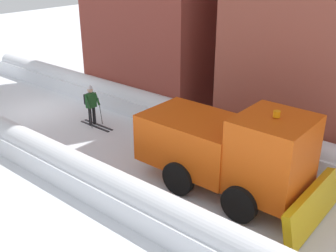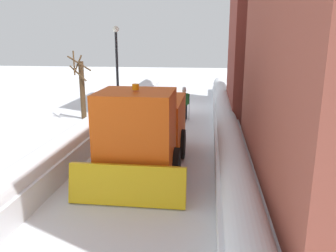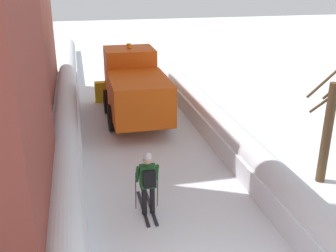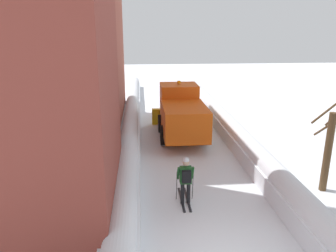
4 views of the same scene
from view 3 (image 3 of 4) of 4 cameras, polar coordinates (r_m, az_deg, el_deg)
ground_plane at (r=17.12m, az=-4.46°, el=0.20°), size 80.00×80.00×0.00m
snowbank_left at (r=16.79m, az=-14.34°, el=1.21°), size 1.10×36.00×1.22m
snowbank_right at (r=17.56m, az=4.89°, el=2.60°), size 1.10×36.00×1.18m
plow_truck at (r=17.35m, az=-4.82°, el=5.60°), size 3.20×5.98×3.12m
skier at (r=10.56m, az=-2.89°, el=-7.82°), size 0.62×1.80×1.81m
traffic_light_pole at (r=11.56m, az=-17.94°, el=4.00°), size 0.28×0.42×4.12m
bare_tree_near at (r=12.81m, az=21.87°, el=-0.38°), size 1.22×0.98×3.73m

